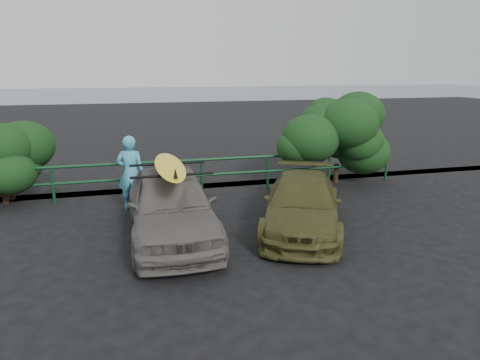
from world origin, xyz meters
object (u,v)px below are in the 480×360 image
at_px(guardrail, 167,178).
at_px(olive_vehicle, 302,204).
at_px(sedan, 171,205).
at_px(man, 131,173).
at_px(surfboard, 169,166).

relative_size(guardrail, olive_vehicle, 3.44).
relative_size(sedan, man, 2.26).
bearing_deg(olive_vehicle, guardrail, 152.84).
bearing_deg(guardrail, olive_vehicle, -50.69).
distance_m(guardrail, man, 1.47).
distance_m(guardrail, surfboard, 3.35).
bearing_deg(sedan, man, 109.99).
relative_size(olive_vehicle, man, 2.11).
bearing_deg(surfboard, guardrail, 86.78).
height_order(olive_vehicle, man, man).
height_order(guardrail, man, man).
xyz_separation_m(sedan, olive_vehicle, (2.89, -0.17, -0.15)).
distance_m(guardrail, olive_vehicle, 4.32).
bearing_deg(man, sedan, 125.30).
relative_size(man, surfboard, 0.68).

